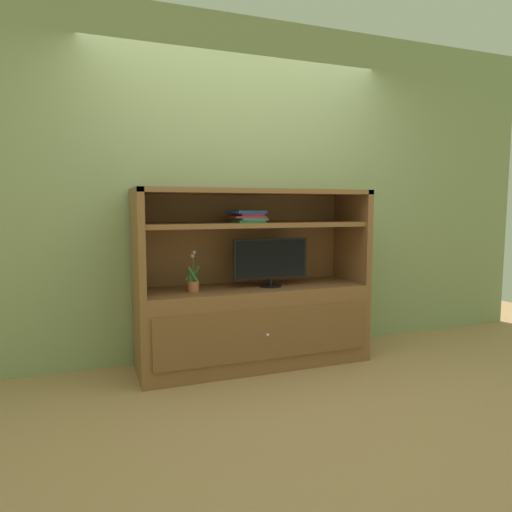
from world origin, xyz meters
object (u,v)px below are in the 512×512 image
Objects in this scene: magazine_stack at (247,216)px; tv_monitor at (271,260)px; potted_plant at (193,283)px; media_console at (254,308)px.

tv_monitor is at bearing -14.35° from magazine_stack.
potted_plant is 0.66m from magazine_stack.
tv_monitor is 1.99× the size of potted_plant.
media_console is 2.96× the size of tv_monitor.
media_console reaches higher than tv_monitor.
tv_monitor is 0.64m from potted_plant.
media_console is at bearing 3.88° from magazine_stack.
magazine_stack is (-0.06, -0.00, 0.73)m from media_console.
potted_plant is (-0.62, -0.00, -0.14)m from tv_monitor.
tv_monitor is at bearing 0.00° from potted_plant.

